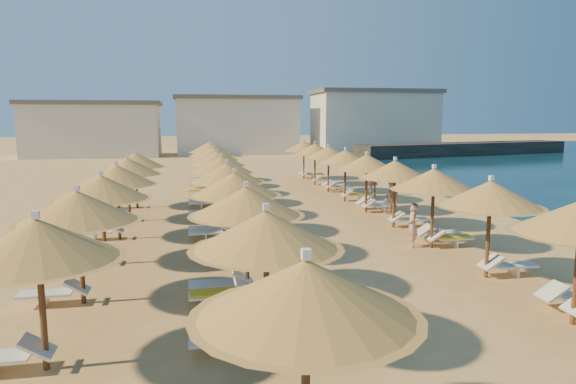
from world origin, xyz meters
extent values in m
plane|color=#E4A964|center=(0.00, 0.00, 0.00)|extent=(220.00, 220.00, 0.00)
cube|color=black|center=(28.83, 39.72, 0.75)|extent=(30.14, 10.54, 1.50)
cube|color=beige|center=(-15.72, 45.97, 3.00)|extent=(15.00, 8.00, 6.00)
cube|color=#59514C|center=(-15.72, 45.97, 6.25)|extent=(15.60, 8.48, 0.50)
cube|color=beige|center=(1.36, 47.89, 3.40)|extent=(15.00, 8.00, 6.80)
cube|color=#59514C|center=(1.36, 47.89, 7.05)|extent=(15.60, 8.48, 0.50)
cube|color=beige|center=(18.87, 45.09, 3.80)|extent=(15.00, 8.00, 7.60)
cube|color=#59514C|center=(18.87, 45.09, 7.85)|extent=(15.60, 8.48, 0.50)
cylinder|color=brown|center=(3.78, -5.37, 1.18)|extent=(0.12, 0.12, 2.37)
cone|color=#AA7331|center=(3.78, -5.37, 2.49)|extent=(2.86, 2.86, 0.76)
cone|color=#AA7331|center=(3.78, -5.37, 2.18)|extent=(3.09, 3.09, 0.12)
cube|color=white|center=(3.78, -5.37, 2.94)|extent=(0.12, 0.12, 0.14)
cylinder|color=brown|center=(3.78, -1.87, 1.18)|extent=(0.12, 0.12, 2.37)
cone|color=#AA7331|center=(3.78, -1.87, 2.49)|extent=(2.86, 2.86, 0.76)
cone|color=#AA7331|center=(3.78, -1.87, 2.18)|extent=(3.09, 3.09, 0.12)
cube|color=white|center=(3.78, -1.87, 2.94)|extent=(0.12, 0.12, 0.14)
cylinder|color=brown|center=(3.78, 1.64, 1.18)|extent=(0.12, 0.12, 2.37)
cone|color=#AA7331|center=(3.78, 1.64, 2.49)|extent=(2.86, 2.86, 0.76)
cone|color=#AA7331|center=(3.78, 1.64, 2.18)|extent=(3.09, 3.09, 0.12)
cube|color=white|center=(3.78, 1.64, 2.94)|extent=(0.12, 0.12, 0.14)
cylinder|color=brown|center=(3.78, 5.14, 1.18)|extent=(0.12, 0.12, 2.37)
cone|color=#AA7331|center=(3.78, 5.14, 2.49)|extent=(2.86, 2.86, 0.76)
cone|color=#AA7331|center=(3.78, 5.14, 2.18)|extent=(3.09, 3.09, 0.12)
cube|color=white|center=(3.78, 5.14, 2.94)|extent=(0.12, 0.12, 0.14)
cylinder|color=brown|center=(3.78, 8.64, 1.18)|extent=(0.12, 0.12, 2.37)
cone|color=#AA7331|center=(3.78, 8.64, 2.49)|extent=(2.86, 2.86, 0.76)
cone|color=#AA7331|center=(3.78, 8.64, 2.18)|extent=(3.09, 3.09, 0.12)
cube|color=white|center=(3.78, 8.64, 2.94)|extent=(0.12, 0.12, 0.14)
cylinder|color=brown|center=(3.78, 12.15, 1.18)|extent=(0.12, 0.12, 2.37)
cone|color=#AA7331|center=(3.78, 12.15, 2.49)|extent=(2.86, 2.86, 0.76)
cone|color=#AA7331|center=(3.78, 12.15, 2.18)|extent=(3.09, 3.09, 0.12)
cube|color=white|center=(3.78, 12.15, 2.94)|extent=(0.12, 0.12, 0.14)
cylinder|color=brown|center=(3.78, 15.65, 1.18)|extent=(0.12, 0.12, 2.37)
cone|color=#AA7331|center=(3.78, 15.65, 2.49)|extent=(2.86, 2.86, 0.76)
cone|color=#AA7331|center=(3.78, 15.65, 2.18)|extent=(3.09, 3.09, 0.12)
cube|color=white|center=(3.78, 15.65, 2.94)|extent=(0.12, 0.12, 0.14)
cylinder|color=brown|center=(3.78, 19.15, 1.18)|extent=(0.12, 0.12, 2.37)
cone|color=#AA7331|center=(3.78, 19.15, 2.49)|extent=(2.86, 2.86, 0.76)
cone|color=#AA7331|center=(3.78, 19.15, 2.18)|extent=(3.09, 3.09, 0.12)
cube|color=white|center=(3.78, 19.15, 2.94)|extent=(0.12, 0.12, 0.14)
cylinder|color=brown|center=(-3.25, -12.38, 1.18)|extent=(0.12, 0.12, 2.37)
cone|color=#AA7331|center=(-3.25, -12.38, 2.49)|extent=(2.86, 2.86, 0.76)
cone|color=#AA7331|center=(-3.25, -12.38, 2.18)|extent=(3.09, 3.09, 0.12)
cube|color=white|center=(-3.25, -12.38, 2.94)|extent=(0.12, 0.12, 0.14)
cylinder|color=brown|center=(-3.25, -8.88, 1.18)|extent=(0.12, 0.12, 2.37)
cone|color=#AA7331|center=(-3.25, -8.88, 2.49)|extent=(2.86, 2.86, 0.76)
cone|color=#AA7331|center=(-3.25, -8.88, 2.18)|extent=(3.09, 3.09, 0.12)
cube|color=white|center=(-3.25, -8.88, 2.94)|extent=(0.12, 0.12, 0.14)
cylinder|color=brown|center=(-3.25, -5.37, 1.18)|extent=(0.12, 0.12, 2.37)
cone|color=#AA7331|center=(-3.25, -5.37, 2.49)|extent=(2.86, 2.86, 0.76)
cone|color=#AA7331|center=(-3.25, -5.37, 2.18)|extent=(3.09, 3.09, 0.12)
cube|color=white|center=(-3.25, -5.37, 2.94)|extent=(0.12, 0.12, 0.14)
cylinder|color=brown|center=(-3.25, -1.87, 1.18)|extent=(0.12, 0.12, 2.37)
cone|color=#AA7331|center=(-3.25, -1.87, 2.49)|extent=(2.86, 2.86, 0.76)
cone|color=#AA7331|center=(-3.25, -1.87, 2.18)|extent=(3.09, 3.09, 0.12)
cube|color=white|center=(-3.25, -1.87, 2.94)|extent=(0.12, 0.12, 0.14)
cylinder|color=brown|center=(-3.25, 1.64, 1.18)|extent=(0.12, 0.12, 2.37)
cone|color=#AA7331|center=(-3.25, 1.64, 2.49)|extent=(2.86, 2.86, 0.76)
cone|color=#AA7331|center=(-3.25, 1.64, 2.18)|extent=(3.09, 3.09, 0.12)
cube|color=white|center=(-3.25, 1.64, 2.94)|extent=(0.12, 0.12, 0.14)
cylinder|color=brown|center=(-3.25, 5.14, 1.18)|extent=(0.12, 0.12, 2.37)
cone|color=#AA7331|center=(-3.25, 5.14, 2.49)|extent=(2.86, 2.86, 0.76)
cone|color=#AA7331|center=(-3.25, 5.14, 2.18)|extent=(3.09, 3.09, 0.12)
cube|color=white|center=(-3.25, 5.14, 2.94)|extent=(0.12, 0.12, 0.14)
cylinder|color=brown|center=(-3.25, 8.64, 1.18)|extent=(0.12, 0.12, 2.37)
cone|color=#AA7331|center=(-3.25, 8.64, 2.49)|extent=(2.86, 2.86, 0.76)
cone|color=#AA7331|center=(-3.25, 8.64, 2.18)|extent=(3.09, 3.09, 0.12)
cube|color=white|center=(-3.25, 8.64, 2.94)|extent=(0.12, 0.12, 0.14)
cylinder|color=brown|center=(-3.25, 12.15, 1.18)|extent=(0.12, 0.12, 2.37)
cone|color=#AA7331|center=(-3.25, 12.15, 2.49)|extent=(2.86, 2.86, 0.76)
cone|color=#AA7331|center=(-3.25, 12.15, 2.18)|extent=(3.09, 3.09, 0.12)
cube|color=white|center=(-3.25, 12.15, 2.94)|extent=(0.12, 0.12, 0.14)
cylinder|color=brown|center=(-3.25, 15.65, 1.18)|extent=(0.12, 0.12, 2.37)
cone|color=#AA7331|center=(-3.25, 15.65, 2.49)|extent=(2.86, 2.86, 0.76)
cone|color=#AA7331|center=(-3.25, 15.65, 2.18)|extent=(3.09, 3.09, 0.12)
cube|color=white|center=(-3.25, 15.65, 2.94)|extent=(0.12, 0.12, 0.14)
cylinder|color=brown|center=(-3.25, 19.15, 1.18)|extent=(0.12, 0.12, 2.37)
cone|color=#AA7331|center=(-3.25, 19.15, 2.49)|extent=(2.86, 2.86, 0.76)
cone|color=#AA7331|center=(-3.25, 19.15, 2.18)|extent=(3.09, 3.09, 0.12)
cube|color=white|center=(-3.25, 19.15, 2.94)|extent=(0.12, 0.12, 0.14)
cylinder|color=brown|center=(-7.41, -8.88, 1.18)|extent=(0.12, 0.12, 2.37)
cone|color=#AA7331|center=(-7.41, -8.88, 2.49)|extent=(2.86, 2.86, 0.76)
cone|color=#AA7331|center=(-7.41, -8.88, 2.18)|extent=(3.09, 3.09, 0.12)
cube|color=white|center=(-7.41, -8.88, 2.94)|extent=(0.12, 0.12, 0.14)
cylinder|color=brown|center=(-7.41, -5.37, 1.18)|extent=(0.12, 0.12, 2.37)
cone|color=#AA7331|center=(-7.41, -5.37, 2.49)|extent=(2.86, 2.86, 0.76)
cone|color=#AA7331|center=(-7.41, -5.37, 2.18)|extent=(3.09, 3.09, 0.12)
cube|color=white|center=(-7.41, -5.37, 2.94)|extent=(0.12, 0.12, 0.14)
cylinder|color=brown|center=(-7.41, -1.87, 1.18)|extent=(0.12, 0.12, 2.37)
cone|color=#AA7331|center=(-7.41, -1.87, 2.49)|extent=(2.86, 2.86, 0.76)
cone|color=#AA7331|center=(-7.41, -1.87, 2.18)|extent=(3.09, 3.09, 0.12)
cube|color=white|center=(-7.41, -1.87, 2.94)|extent=(0.12, 0.12, 0.14)
cylinder|color=brown|center=(-7.41, 1.64, 1.18)|extent=(0.12, 0.12, 2.37)
cone|color=#AA7331|center=(-7.41, 1.64, 2.49)|extent=(2.86, 2.86, 0.76)
cone|color=#AA7331|center=(-7.41, 1.64, 2.18)|extent=(3.09, 3.09, 0.12)
cube|color=white|center=(-7.41, 1.64, 2.94)|extent=(0.12, 0.12, 0.14)
cylinder|color=brown|center=(-7.41, 5.14, 1.18)|extent=(0.12, 0.12, 2.37)
cone|color=#AA7331|center=(-7.41, 5.14, 2.49)|extent=(2.86, 2.86, 0.76)
cone|color=#AA7331|center=(-7.41, 5.14, 2.18)|extent=(3.09, 3.09, 0.12)
cube|color=white|center=(-7.41, 5.14, 2.94)|extent=(0.12, 0.12, 0.14)
cylinder|color=brown|center=(-7.41, 8.64, 1.18)|extent=(0.12, 0.12, 2.37)
cone|color=#AA7331|center=(-7.41, 8.64, 2.49)|extent=(2.86, 2.86, 0.76)
cone|color=#AA7331|center=(-7.41, 8.64, 2.18)|extent=(3.09, 3.09, 0.12)
cube|color=white|center=(-7.41, 8.64, 2.94)|extent=(0.12, 0.12, 0.14)
cube|color=white|center=(3.91, -7.98, 0.46)|extent=(0.58, 0.58, 0.40)
cube|color=white|center=(-4.15, -8.88, 0.32)|extent=(1.30, 0.58, 0.06)
cube|color=white|center=(-4.15, -8.88, 0.16)|extent=(0.06, 0.52, 0.32)
cube|color=white|center=(-3.39, -8.88, 0.46)|extent=(0.58, 0.58, 0.40)
cube|color=white|center=(4.68, -5.37, 0.32)|extent=(1.30, 0.58, 0.06)
cube|color=white|center=(4.68, -5.37, 0.16)|extent=(0.06, 0.52, 0.32)
cube|color=white|center=(3.91, -5.37, 0.46)|extent=(0.58, 0.58, 0.40)
cube|color=white|center=(-4.15, -5.37, 0.32)|extent=(1.30, 0.58, 0.06)
cube|color=white|center=(-4.15, -5.37, 0.16)|extent=(0.06, 0.52, 0.32)
cube|color=white|center=(-3.39, -5.37, 0.46)|extent=(0.58, 0.58, 0.40)
cube|color=white|center=(-4.15, -6.27, 0.32)|extent=(1.30, 0.58, 0.06)
cube|color=white|center=(-4.15, -6.27, 0.16)|extent=(0.06, 0.52, 0.32)
cube|color=white|center=(-3.39, -6.27, 0.46)|extent=(0.58, 0.58, 0.40)
cube|color=yellow|center=(-4.15, -6.27, 0.38)|extent=(1.25, 0.53, 0.05)
cube|color=white|center=(4.68, -1.87, 0.32)|extent=(1.30, 0.58, 0.06)
cube|color=white|center=(4.68, -1.87, 0.16)|extent=(0.06, 0.52, 0.32)
cube|color=white|center=(3.91, -1.87, 0.46)|extent=(0.58, 0.58, 0.40)
cube|color=yellow|center=(4.68, -1.87, 0.38)|extent=(1.25, 0.53, 0.05)
cube|color=white|center=(4.68, -0.97, 0.32)|extent=(1.30, 0.58, 0.06)
cube|color=white|center=(4.68, -0.97, 0.16)|extent=(0.06, 0.52, 0.32)
cube|color=white|center=(3.91, -0.97, 0.46)|extent=(0.58, 0.58, 0.40)
cube|color=white|center=(-4.15, -1.87, 0.32)|extent=(1.30, 0.58, 0.06)
cube|color=white|center=(-4.15, -1.87, 0.16)|extent=(0.06, 0.52, 0.32)
cube|color=white|center=(-3.39, -1.87, 0.46)|extent=(0.58, 0.58, 0.40)
cube|color=yellow|center=(-4.15, -1.87, 0.38)|extent=(1.25, 0.53, 0.05)
cube|color=white|center=(4.68, 1.64, 0.32)|extent=(1.30, 0.58, 0.06)
cube|color=white|center=(4.68, 1.64, 0.16)|extent=(0.06, 0.52, 0.32)
cube|color=white|center=(3.91, 1.64, 0.46)|extent=(0.58, 0.58, 0.40)
cube|color=white|center=(-4.15, 1.64, 0.32)|extent=(1.30, 0.58, 0.06)
cube|color=white|center=(-4.15, 1.64, 0.16)|extent=(0.06, 0.52, 0.32)
cube|color=white|center=(-3.39, 1.64, 0.46)|extent=(0.58, 0.58, 0.40)
cube|color=white|center=(-4.15, 0.74, 0.32)|extent=(1.30, 0.58, 0.06)
cube|color=white|center=(-4.15, 0.74, 0.16)|extent=(0.06, 0.52, 0.32)
cube|color=white|center=(-3.39, 0.74, 0.46)|extent=(0.58, 0.58, 0.40)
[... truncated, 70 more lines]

